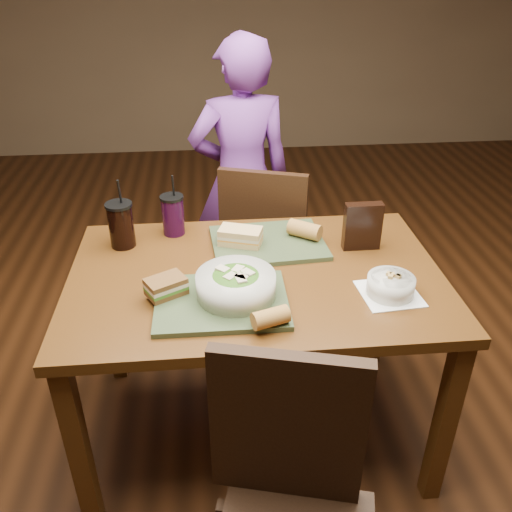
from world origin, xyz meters
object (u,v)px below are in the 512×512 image
Objects in this scene: baguette_near at (271,318)px; chip_bag at (362,226)px; chair_far at (260,244)px; diner at (241,180)px; salad_bowl at (236,283)px; cup_berry at (173,215)px; chair_near at (291,504)px; dining_table at (256,295)px; tray_far at (268,243)px; baguette_far at (305,230)px; soup_bowl at (391,285)px; sandwich_far at (240,236)px; cup_cola at (121,225)px; tray_near at (222,302)px; sandwich_near at (166,286)px.

baguette_near is 0.61× the size of chip_bag.
chair_far is 0.64× the size of diner.
salad_bowl is 1.03× the size of cup_berry.
chair_near reaches higher than salad_bowl.
dining_table is 7.15× the size of chip_bag.
salad_bowl reaches higher than tray_far.
baguette_far is at bearing 96.62° from diner.
salad_bowl is (-0.14, -0.35, 0.05)m from tray_far.
sandwich_far is at bearing 142.45° from soup_bowl.
chair_far is at bearing 35.57° from cup_cola.
chair_far is at bearing 86.02° from baguette_near.
chair_far is 2.16× the size of tray_near.
chair_far is 0.93m from soup_bowl.
salad_bowl is at bearing -117.49° from dining_table.
tray_near is at bearing -71.63° from cup_berry.
sandwich_far reaches higher than baguette_near.
chip_bag reaches higher than tray_far.
baguette_far reaches higher than sandwich_near.
chair_near is 1.39m from chair_far.
chip_bag is at bearing 92.77° from soup_bowl.
tray_far is 0.38m from salad_bowl.
chair_far is 5.20× the size of sandwich_far.
cup_berry is (0.01, 0.46, 0.03)m from sandwich_near.
diner is 11.29× the size of baguette_far.
dining_table is at bearing 158.20° from soup_bowl.
sandwich_far is 0.96× the size of chip_bag.
chip_bag reaches higher than baguette_far.
sandwich_near reaches higher than tray_far.
soup_bowl is 0.82× the size of cup_berry.
cup_cola is at bearing 177.41° from baguette_far.
cup_berry is (0.19, 0.08, -0.01)m from cup_cola.
baguette_near reaches higher than dining_table.
chip_bag reaches higher than baguette_near.
cup_berry is at bearing 108.37° from tray_near.
sandwich_far reaches higher than soup_bowl.
baguette_near reaches higher than tray_far.
chip_bag reaches higher than salad_bowl.
baguette_far is at bearing 46.21° from dining_table.
baguette_near is 0.88× the size of baguette_far.
sandwich_near is (-0.37, -0.33, 0.04)m from tray_far.
chair_far is 0.89m from tray_near.
chair_near reaches higher than soup_bowl.
cup_berry is at bearing 114.15° from salad_bowl.
sandwich_near is at bearing -157.34° from dining_table.
cup_cola reaches higher than salad_bowl.
salad_bowl is 0.19m from baguette_near.
diner is 0.91m from chip_bag.
tray_near is at bearing -125.86° from dining_table.
baguette_far is at bearing 49.53° from tray_near.
cup_berry is at bearing -139.56° from chair_far.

